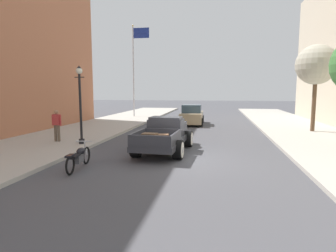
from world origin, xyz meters
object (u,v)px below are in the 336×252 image
(flagpole, at_px, (136,61))
(street_tree_second, at_px, (316,65))
(hotrod_truck_gunmetal, at_px, (166,135))
(pedestrian_sidewalk_left, at_px, (57,124))
(motorcycle_parked, at_px, (79,157))
(street_lamp_near, at_px, (80,99))
(car_background_tan, at_px, (192,115))

(flagpole, relative_size, street_tree_second, 1.64)
(hotrod_truck_gunmetal, height_order, pedestrian_sidewalk_left, pedestrian_sidewalk_left)
(motorcycle_parked, xyz_separation_m, flagpole, (-3.49, 19.18, 5.33))
(motorcycle_parked, height_order, street_lamp_near, street_lamp_near)
(hotrod_truck_gunmetal, relative_size, street_lamp_near, 1.30)
(car_background_tan, bearing_deg, hotrod_truck_gunmetal, -91.45)
(motorcycle_parked, relative_size, street_lamp_near, 0.55)
(hotrod_truck_gunmetal, height_order, flagpole, flagpole)
(motorcycle_parked, height_order, pedestrian_sidewalk_left, pedestrian_sidewalk_left)
(pedestrian_sidewalk_left, height_order, flagpole, flagpole)
(car_background_tan, bearing_deg, pedestrian_sidewalk_left, -121.51)
(car_background_tan, height_order, pedestrian_sidewalk_left, pedestrian_sidewalk_left)
(motorcycle_parked, relative_size, pedestrian_sidewalk_left, 1.28)
(flagpole, distance_m, street_tree_second, 16.82)
(motorcycle_parked, bearing_deg, pedestrian_sidewalk_left, 128.54)
(flagpole, bearing_deg, pedestrian_sidewalk_left, -89.69)
(hotrod_truck_gunmetal, height_order, car_background_tan, car_background_tan)
(street_lamp_near, bearing_deg, pedestrian_sidewalk_left, 165.71)
(street_lamp_near, relative_size, street_tree_second, 0.69)
(motorcycle_parked, distance_m, street_lamp_near, 4.71)
(car_background_tan, distance_m, flagpole, 9.36)
(motorcycle_parked, height_order, flagpole, flagpole)
(hotrod_truck_gunmetal, distance_m, car_background_tan, 10.59)
(pedestrian_sidewalk_left, relative_size, street_lamp_near, 0.43)
(hotrod_truck_gunmetal, xyz_separation_m, car_background_tan, (0.27, 10.58, 0.01))
(street_lamp_near, relative_size, flagpole, 0.42)
(street_lamp_near, bearing_deg, flagpole, 96.14)
(street_tree_second, bearing_deg, hotrod_truck_gunmetal, -140.58)
(car_background_tan, xyz_separation_m, flagpole, (-6.22, 4.89, 5.00))
(pedestrian_sidewalk_left, distance_m, street_lamp_near, 2.07)
(flagpole, height_order, street_tree_second, flagpole)
(pedestrian_sidewalk_left, xyz_separation_m, street_tree_second, (14.39, 6.43, 3.32))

